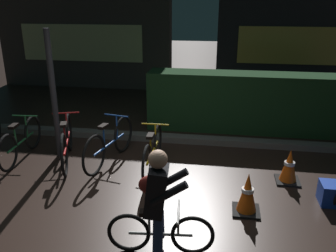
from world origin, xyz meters
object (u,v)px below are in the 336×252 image
Objects in this scene: parked_bike_right_mid at (153,151)px; traffic_cone_near at (247,194)px; cyclist at (158,202)px; parked_bike_center_right at (110,143)px; blue_crate at (336,194)px; parked_bike_left_mid at (21,141)px; traffic_cone_far at (289,166)px; street_post at (54,96)px; parked_bike_center_left at (67,142)px.

parked_bike_right_mid is 1.78m from traffic_cone_near.
cyclist is at bearing -167.37° from parked_bike_right_mid.
parked_bike_center_right is 3.77× the size of blue_crate.
traffic_cone_far is at bearing -96.40° from parked_bike_left_mid.
parked_bike_left_mid is 4.51m from traffic_cone_far.
street_post is at bearing 94.95° from parked_bike_center_right.
street_post is at bearing 129.43° from cyclist.
parked_bike_center_right is at bearing -6.24° from street_post.
parked_bike_left_mid is 3.57× the size of blue_crate.
parked_bike_left_mid is 5.11m from blue_crate.
cyclist is (1.98, -2.05, 0.27)m from parked_bike_center_left.
parked_bike_center_left is at bearing 85.80° from parked_bike_right_mid.
street_post is 1.35× the size of parked_bike_center_left.
street_post reaches higher than parked_bike_center_left.
parked_bike_right_mid is 3.56× the size of blue_crate.
traffic_cone_near is (3.24, -1.30, -0.84)m from street_post.
parked_bike_right_mid is (0.79, -0.18, -0.02)m from parked_bike_center_right.
parked_bike_center_right is at bearing 175.19° from traffic_cone_far.
parked_bike_left_mid is at bearing 138.94° from cyclist.
traffic_cone_near is (2.99, -1.11, -0.09)m from parked_bike_center_left.
parked_bike_left_mid is 1.58m from parked_bike_center_right.
parked_bike_center_left is 1.33× the size of cyclist.
cyclist is (0.46, -1.96, 0.30)m from parked_bike_right_mid.
parked_bike_center_left is 3.77× the size of blue_crate.
parked_bike_right_mid reaches higher than traffic_cone_far.
cyclist is (1.24, -2.14, 0.28)m from parked_bike_center_right.
parked_bike_center_left is 3.08× the size of traffic_cone_far.
parked_bike_left_mid reaches higher than traffic_cone_near.
traffic_cone_near is 0.46× the size of cyclist.
cyclist reaches higher than parked_bike_left_mid.
blue_crate is at bearing -11.39° from street_post.
parked_bike_left_mid is at bearing 105.17° from parked_bike_center_right.
parked_bike_right_mid is 2.77m from blue_crate.
street_post reaches higher than parked_bike_right_mid.
traffic_cone_near is 1.16m from traffic_cone_far.
parked_bike_left_mid is at bearing 164.23° from traffic_cone_near.
traffic_cone_near is 1.43m from cyclist.
street_post is 0.82m from parked_bike_center_left.
parked_bike_right_mid is at bearing 97.81° from cyclist.
traffic_cone_far is at bearing 42.95° from cyclist.
parked_bike_center_right is 3.08× the size of traffic_cone_far.
cyclist reaches higher than traffic_cone_far.
blue_crate is at bearing -119.27° from parked_bike_center_left.
street_post is 1.01m from parked_bike_left_mid.
street_post is at bearing 168.61° from blue_crate.
cyclist is at bearing -45.22° from street_post.
blue_crate is (5.06, -0.68, -0.18)m from parked_bike_left_mid.
cyclist reaches higher than parked_bike_center_right.
parked_bike_right_mid is at bearing -96.41° from parked_bike_left_mid.
street_post is at bearing 174.82° from traffic_cone_far.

